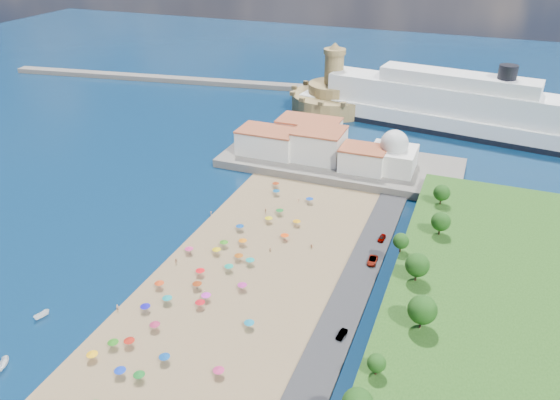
% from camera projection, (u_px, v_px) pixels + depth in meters
% --- Properties ---
extents(ground, '(700.00, 700.00, 0.00)m').
position_uv_depth(ground, '(234.00, 262.00, 151.36)').
color(ground, '#071938').
rests_on(ground, ground).
extents(terrace, '(90.00, 36.00, 3.00)m').
position_uv_depth(terrace, '(340.00, 163.00, 207.69)').
color(terrace, '#59544C').
rests_on(terrace, ground).
extents(jetty, '(18.00, 70.00, 2.40)m').
position_uv_depth(jetty, '(313.00, 127.00, 243.70)').
color(jetty, '#59544C').
rests_on(jetty, ground).
extents(breakwater, '(199.03, 34.77, 2.60)m').
position_uv_depth(breakwater, '(175.00, 79.00, 311.97)').
color(breakwater, '#59544C').
rests_on(breakwater, ground).
extents(waterfront_buildings, '(57.00, 29.00, 11.00)m').
position_uv_depth(waterfront_buildings, '(308.00, 142.00, 209.39)').
color(waterfront_buildings, silver).
rests_on(waterfront_buildings, terrace).
extents(domed_building, '(16.00, 16.00, 15.00)m').
position_uv_depth(domed_building, '(393.00, 154.00, 196.18)').
color(domed_building, silver).
rests_on(domed_building, terrace).
extents(fortress, '(40.00, 40.00, 32.40)m').
position_uv_depth(fortress, '(333.00, 96.00, 265.89)').
color(fortress, '#9C824E').
rests_on(fortress, ground).
extents(cruise_ship, '(144.68, 40.73, 31.27)m').
position_uv_depth(cruise_ship, '(454.00, 110.00, 239.02)').
color(cruise_ship, black).
rests_on(cruise_ship, ground).
extents(beach_parasols, '(31.43, 113.66, 2.20)m').
position_uv_depth(beach_parasols, '(201.00, 290.00, 136.85)').
color(beach_parasols, gray).
rests_on(beach_parasols, beach).
extents(beachgoers, '(37.20, 93.86, 1.85)m').
position_uv_depth(beachgoers, '(230.00, 257.00, 151.79)').
color(beachgoers, tan).
rests_on(beachgoers, beach).
extents(moored_boats, '(6.89, 20.09, 1.66)m').
position_uv_depth(moored_boats, '(22.00, 341.00, 122.49)').
color(moored_boats, white).
rests_on(moored_boats, ground).
extents(parked_cars, '(2.52, 48.30, 1.45)m').
position_uv_depth(parked_cars, '(370.00, 266.00, 147.49)').
color(parked_cars, gray).
rests_on(parked_cars, promenade).
extents(hillside_trees, '(14.75, 107.01, 8.16)m').
position_uv_depth(hillside_trees, '(410.00, 290.00, 123.47)').
color(hillside_trees, '#382314').
rests_on(hillside_trees, hillside).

